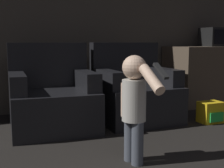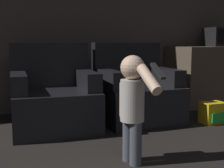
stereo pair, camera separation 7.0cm
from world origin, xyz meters
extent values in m
cube|color=#51493F|center=(0.00, 4.50, 1.30)|extent=(8.40, 0.05, 2.60)
cube|color=black|center=(-0.12, 3.51, 0.22)|extent=(0.96, 0.92, 0.44)
cube|color=black|center=(-0.10, 3.86, 0.69)|extent=(0.91, 0.22, 0.52)
cube|color=black|center=(-0.49, 3.54, 0.54)|extent=(0.21, 0.71, 0.20)
cube|color=black|center=(0.25, 3.49, 0.54)|extent=(0.21, 0.71, 0.20)
cube|color=black|center=(0.89, 3.51, 0.22)|extent=(0.92, 0.88, 0.44)
cube|color=black|center=(0.90, 3.86, 0.69)|extent=(0.90, 0.18, 0.52)
cube|color=black|center=(0.52, 3.52, 0.54)|extent=(0.17, 0.71, 0.20)
cube|color=black|center=(1.26, 3.50, 0.54)|extent=(0.17, 0.71, 0.20)
cylinder|color=#474C56|center=(0.26, 2.28, 0.17)|extent=(0.09, 0.09, 0.34)
cylinder|color=#474C56|center=(0.25, 2.38, 0.17)|extent=(0.09, 0.09, 0.34)
cylinder|color=#B7B2A8|center=(0.26, 2.33, 0.51)|extent=(0.19, 0.19, 0.33)
sphere|color=beige|center=(0.26, 2.33, 0.77)|extent=(0.19, 0.19, 0.19)
cylinder|color=beige|center=(0.24, 2.45, 0.49)|extent=(0.08, 0.08, 0.28)
cylinder|color=beige|center=(0.27, 2.09, 0.70)|extent=(0.08, 0.28, 0.20)
cube|color=black|center=(0.27, 1.97, 0.77)|extent=(0.04, 0.16, 0.10)
cube|color=yellow|center=(1.68, 3.09, 0.13)|extent=(0.27, 0.20, 0.25)
cube|color=green|center=(1.68, 2.98, 0.09)|extent=(0.19, 0.02, 0.11)
cube|color=brown|center=(2.46, 4.08, 0.45)|extent=(1.29, 0.69, 0.89)
cube|color=black|center=(2.58, 4.08, 1.03)|extent=(0.45, 0.34, 0.29)
camera|label=1|loc=(-0.84, 0.19, 0.96)|focal=50.00mm
camera|label=2|loc=(-0.77, 0.16, 0.96)|focal=50.00mm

